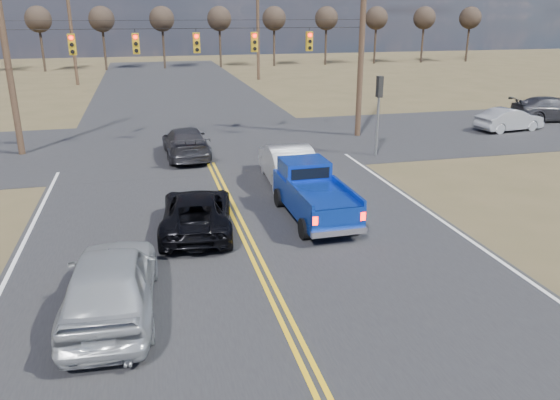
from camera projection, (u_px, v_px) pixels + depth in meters
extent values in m
plane|color=brown|center=(283.00, 314.00, 13.01)|extent=(160.00, 160.00, 0.00)
cube|color=#28282B|center=(223.00, 189.00, 22.18)|extent=(14.00, 120.00, 0.02)
cube|color=#28282B|center=(201.00, 144.00, 29.51)|extent=(120.00, 12.00, 0.02)
cylinder|color=#473323|center=(6.00, 52.00, 25.83)|extent=(0.32, 0.32, 10.00)
cylinder|color=#473323|center=(361.00, 46.00, 29.91)|extent=(0.32, 0.32, 10.00)
cylinder|color=black|center=(196.00, 28.00, 27.54)|extent=(18.00, 0.02, 0.02)
cylinder|color=black|center=(195.00, 20.00, 27.41)|extent=(18.00, 0.02, 0.02)
cube|color=#B28C14|center=(72.00, 44.00, 26.41)|extent=(0.34, 0.24, 1.00)
cylinder|color=#FF0C05|center=(71.00, 37.00, 26.17)|extent=(0.20, 0.06, 0.20)
cylinder|color=black|center=(72.00, 45.00, 26.28)|extent=(0.20, 0.06, 0.20)
cylinder|color=black|center=(73.00, 52.00, 26.39)|extent=(0.20, 0.06, 0.20)
cube|color=black|center=(71.00, 35.00, 26.11)|extent=(0.24, 0.14, 0.03)
cube|color=#B28C14|center=(136.00, 44.00, 27.09)|extent=(0.34, 0.24, 1.00)
cylinder|color=#FF0C05|center=(135.00, 37.00, 26.85)|extent=(0.20, 0.06, 0.20)
cylinder|color=black|center=(136.00, 44.00, 26.96)|extent=(0.20, 0.06, 0.20)
cylinder|color=black|center=(136.00, 51.00, 27.07)|extent=(0.20, 0.06, 0.20)
cube|color=black|center=(135.00, 35.00, 26.79)|extent=(0.24, 0.14, 0.03)
cube|color=#B28C14|center=(196.00, 43.00, 27.77)|extent=(0.34, 0.24, 1.00)
cylinder|color=#FF0C05|center=(196.00, 36.00, 27.53)|extent=(0.20, 0.06, 0.20)
cylinder|color=black|center=(197.00, 43.00, 27.64)|extent=(0.20, 0.06, 0.20)
cylinder|color=black|center=(197.00, 50.00, 27.75)|extent=(0.20, 0.06, 0.20)
cube|color=black|center=(196.00, 34.00, 27.47)|extent=(0.24, 0.14, 0.03)
cube|color=#B28C14|center=(254.00, 42.00, 28.45)|extent=(0.34, 0.24, 1.00)
cylinder|color=#FF0C05|center=(255.00, 36.00, 28.22)|extent=(0.20, 0.06, 0.20)
cylinder|color=black|center=(255.00, 42.00, 28.32)|extent=(0.20, 0.06, 0.20)
cylinder|color=black|center=(255.00, 49.00, 28.43)|extent=(0.20, 0.06, 0.20)
cube|color=black|center=(255.00, 33.00, 28.15)|extent=(0.24, 0.14, 0.03)
cube|color=#B28C14|center=(309.00, 41.00, 29.13)|extent=(0.34, 0.24, 1.00)
cylinder|color=#FF0C05|center=(310.00, 35.00, 28.90)|extent=(0.20, 0.06, 0.20)
cylinder|color=black|center=(310.00, 41.00, 29.00)|extent=(0.20, 0.06, 0.20)
cylinder|color=black|center=(310.00, 48.00, 29.11)|extent=(0.20, 0.06, 0.20)
cube|color=black|center=(310.00, 33.00, 28.83)|extent=(0.24, 0.14, 0.03)
cylinder|color=slate|center=(377.00, 124.00, 26.72)|extent=(0.12, 0.12, 3.20)
cube|color=black|center=(380.00, 87.00, 26.13)|extent=(0.24, 0.34, 1.00)
cylinder|color=#473323|center=(71.00, 31.00, 51.50)|extent=(0.32, 0.32, 10.00)
cylinder|color=#473323|center=(258.00, 30.00, 55.58)|extent=(0.32, 0.32, 10.00)
cylinder|color=#33261C|center=(42.00, 48.00, 63.94)|extent=(0.28, 0.28, 5.50)
sphere|color=#2D231C|center=(38.00, 19.00, 62.90)|extent=(3.00, 3.00, 3.00)
cylinder|color=#33261C|center=(104.00, 47.00, 65.53)|extent=(0.28, 0.28, 5.50)
sphere|color=#2D231C|center=(102.00, 19.00, 64.49)|extent=(3.00, 3.00, 3.00)
cylinder|color=#33261C|center=(164.00, 46.00, 67.11)|extent=(0.28, 0.28, 5.50)
sphere|color=#2D231C|center=(162.00, 19.00, 66.08)|extent=(3.00, 3.00, 3.00)
cylinder|color=#33261C|center=(220.00, 45.00, 68.70)|extent=(0.28, 0.28, 5.50)
sphere|color=#2D231C|center=(219.00, 19.00, 67.67)|extent=(3.00, 3.00, 3.00)
cylinder|color=#33261C|center=(274.00, 44.00, 70.29)|extent=(0.28, 0.28, 5.50)
sphere|color=#2D231C|center=(274.00, 18.00, 69.25)|extent=(3.00, 3.00, 3.00)
cylinder|color=#33261C|center=(326.00, 43.00, 71.88)|extent=(0.28, 0.28, 5.50)
sphere|color=#2D231C|center=(326.00, 18.00, 70.84)|extent=(3.00, 3.00, 3.00)
cylinder|color=#33261C|center=(375.00, 43.00, 73.47)|extent=(0.28, 0.28, 5.50)
sphere|color=#2D231C|center=(376.00, 18.00, 72.43)|extent=(3.00, 3.00, 3.00)
cylinder|color=#33261C|center=(422.00, 42.00, 75.05)|extent=(0.28, 0.28, 5.50)
sphere|color=#2D231C|center=(424.00, 18.00, 74.02)|extent=(3.00, 3.00, 3.00)
cylinder|color=#33261C|center=(468.00, 41.00, 76.64)|extent=(0.28, 0.28, 5.50)
sphere|color=#2D231C|center=(470.00, 18.00, 75.61)|extent=(3.00, 3.00, 3.00)
cylinder|color=black|center=(305.00, 229.00, 17.18)|extent=(0.29, 0.70, 0.70)
cylinder|color=black|center=(354.00, 224.00, 17.58)|extent=(0.29, 0.70, 0.70)
cylinder|color=black|center=(280.00, 198.00, 20.05)|extent=(0.29, 0.70, 0.70)
cylinder|color=black|center=(322.00, 194.00, 20.45)|extent=(0.29, 0.70, 0.70)
cube|color=#1038B4|center=(315.00, 198.00, 18.67)|extent=(1.82, 4.74, 0.87)
cube|color=#1038B4|center=(304.00, 168.00, 19.59)|extent=(1.64, 1.51, 0.63)
cube|color=black|center=(310.00, 174.00, 18.93)|extent=(1.40, 0.07, 0.39)
cube|color=#1038B4|center=(299.00, 194.00, 17.46)|extent=(0.13, 2.88, 0.17)
cube|color=#1038B4|center=(348.00, 190.00, 17.86)|extent=(0.13, 2.88, 0.17)
cube|color=#1038B4|center=(339.00, 217.00, 16.47)|extent=(1.75, 0.10, 0.52)
cube|color=silver|center=(339.00, 232.00, 16.58)|extent=(1.79, 0.18, 0.19)
cube|color=#FF0C05|center=(315.00, 221.00, 16.27)|extent=(0.16, 0.05, 0.26)
cube|color=#FF0C05|center=(363.00, 216.00, 16.64)|extent=(0.16, 0.05, 0.26)
imported|color=#ADB1B6|center=(111.00, 282.00, 12.73)|extent=(2.30, 5.17, 1.73)
imported|color=black|center=(197.00, 212.00, 17.73)|extent=(2.76, 5.00, 1.33)
imported|color=silver|center=(287.00, 163.00, 22.76)|extent=(2.04, 5.10, 1.65)
imported|color=#313035|center=(186.00, 142.00, 26.75)|extent=(2.19, 5.09, 1.46)
imported|color=#A2A5AA|center=(509.00, 120.00, 32.61)|extent=(2.03, 4.32, 1.37)
imported|color=#343439|center=(553.00, 109.00, 35.56)|extent=(2.89, 5.61, 1.56)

